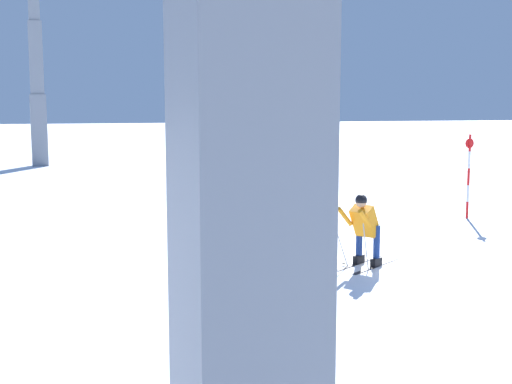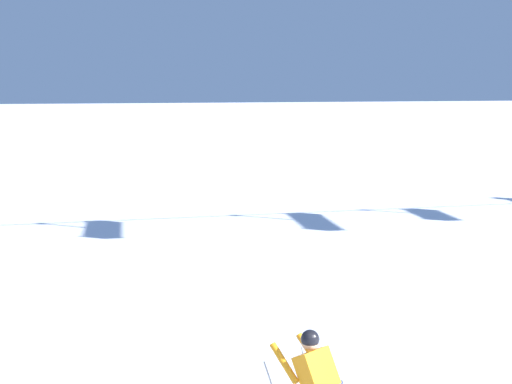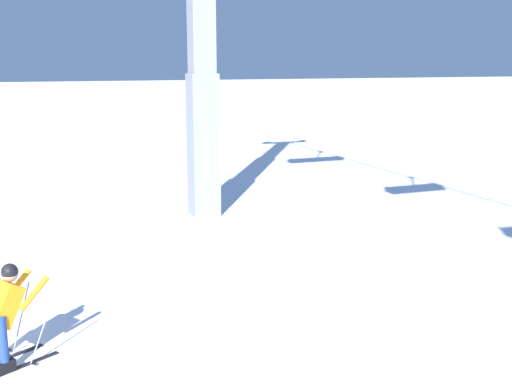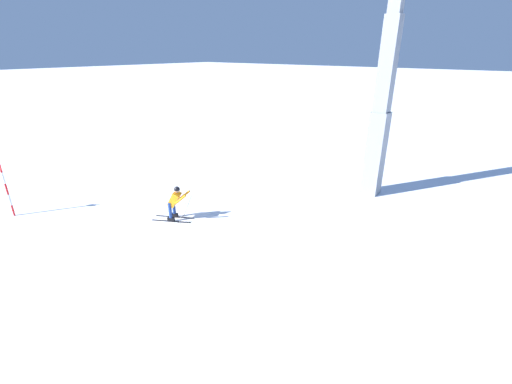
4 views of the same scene
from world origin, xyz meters
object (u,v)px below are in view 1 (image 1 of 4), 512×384
Objects in this scene: skier_distant_uphill at (196,172)px; trail_marker_pole at (469,174)px; skier_carving_main at (364,225)px; lift_tower_far at (37,73)px.

trail_marker_pole is at bearing -142.43° from skier_distant_uphill.
skier_carving_main is 11.55m from skier_distant_uphill.
lift_tower_far is 5.10× the size of trail_marker_pole.
trail_marker_pole is at bearing -54.79° from skier_carving_main.
skier_distant_uphill is at bearing 1.41° from skier_carving_main.
skier_carving_main is at bearing -178.59° from skier_distant_uphill.
skier_distant_uphill is (11.55, 0.28, 0.01)m from skier_carving_main.
lift_tower_far is 15.73m from skier_distant_uphill.
lift_tower_far reaches higher than trail_marker_pole.
skier_distant_uphill is at bearing -161.45° from lift_tower_far.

